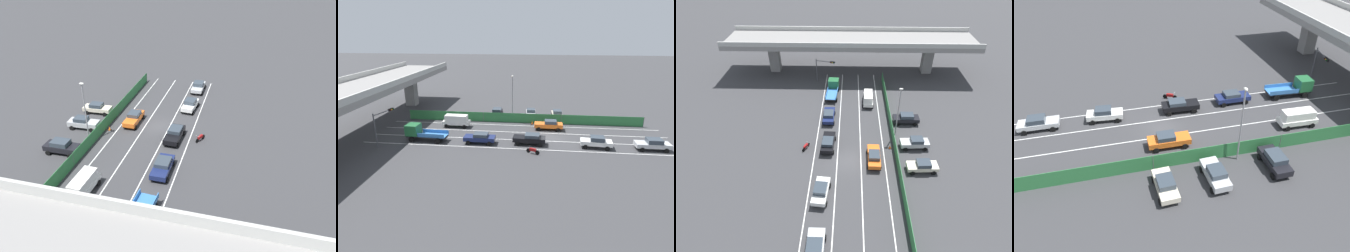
{
  "view_description": "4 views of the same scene",
  "coord_description": "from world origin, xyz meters",
  "views": [
    {
      "loc": [
        -11.63,
        38.88,
        22.58
      ],
      "look_at": [
        -2.3,
        3.0,
        1.92
      ],
      "focal_mm": 34.92,
      "sensor_mm": 36.0,
      "label": 1
    },
    {
      "loc": [
        -42.12,
        2.07,
        15.89
      ],
      "look_at": [
        -1.55,
        6.62,
        2.09
      ],
      "focal_mm": 30.81,
      "sensor_mm": 36.0,
      "label": 2
    },
    {
      "loc": [
        -0.0,
        -29.47,
        28.11
      ],
      "look_at": [
        -0.88,
        6.08,
        1.69
      ],
      "focal_mm": 30.14,
      "sensor_mm": 36.0,
      "label": 3
    },
    {
      "loc": [
        30.71,
        -5.35,
        21.9
      ],
      "look_at": [
        1.52,
        2.08,
        0.98
      ],
      "focal_mm": 34.44,
      "sensor_mm": 36.0,
      "label": 4
    }
  ],
  "objects": [
    {
      "name": "parked_wagon_silver",
      "position": [
        9.86,
        3.22,
        0.92
      ],
      "size": [
        4.33,
        2.09,
        1.68
      ],
      "color": "#B2B5B7",
      "rests_on": "ground"
    },
    {
      "name": "lane_line_mid_left",
      "position": [
        -1.7,
        4.72,
        0.0
      ],
      "size": [
        0.14,
        45.43,
        0.01
      ],
      "primitive_type": "cube",
      "color": "silver",
      "rests_on": "ground"
    },
    {
      "name": "green_fence",
      "position": [
        6.76,
        4.72,
        0.86
      ],
      "size": [
        0.1,
        41.53,
        1.71
      ],
      "color": "#2D753D",
      "rests_on": "ground"
    },
    {
      "name": "traffic_cone",
      "position": [
        6.12,
        2.84,
        0.28
      ],
      "size": [
        0.47,
        0.47,
        0.6
      ],
      "color": "orange",
      "rests_on": "ground"
    },
    {
      "name": "car_sedan_navy",
      "position": [
        -3.57,
        10.22,
        0.87
      ],
      "size": [
        2.05,
        4.51,
        1.53
      ],
      "color": "navy",
      "rests_on": "ground"
    },
    {
      "name": "motorcycle",
      "position": [
        -6.52,
        2.44,
        0.46
      ],
      "size": [
        0.99,
        1.8,
        0.93
      ],
      "color": "black",
      "rests_on": "ground"
    },
    {
      "name": "traffic_light",
      "position": [
        -5.54,
        23.79,
        3.62
      ],
      "size": [
        3.96,
        1.23,
        5.01
      ],
      "color": "#47474C",
      "rests_on": "ground"
    },
    {
      "name": "car_sedan_white",
      "position": [
        -3.44,
        -6.35,
        0.91
      ],
      "size": [
        2.31,
        4.44,
        1.66
      ],
      "color": "white",
      "rests_on": "ground"
    },
    {
      "name": "lane_line_mid_right",
      "position": [
        1.7,
        4.72,
        0.0
      ],
      "size": [
        0.14,
        45.43,
        0.01
      ],
      "primitive_type": "cube",
      "color": "silver",
      "rests_on": "ground"
    },
    {
      "name": "ground_plane",
      "position": [
        0.0,
        0.0,
        0.0
      ],
      "size": [
        300.0,
        300.0,
        0.0
      ],
      "primitive_type": "plane",
      "color": "#38383A"
    },
    {
      "name": "street_lamp",
      "position": [
        7.37,
        6.49,
        4.95
      ],
      "size": [
        0.6,
        0.36,
        8.32
      ],
      "color": "gray",
      "rests_on": "ground"
    },
    {
      "name": "lane_line_right_edge",
      "position": [
        5.11,
        4.72,
        0.0
      ],
      "size": [
        0.14,
        45.43,
        0.01
      ],
      "primitive_type": "cube",
      "color": "silver",
      "rests_on": "ground"
    },
    {
      "name": "parked_sedan_dark",
      "position": [
        9.49,
        9.55,
        0.96
      ],
      "size": [
        4.31,
        2.01,
        1.74
      ],
      "color": "black",
      "rests_on": "ground"
    },
    {
      "name": "flatbed_truck_blue",
      "position": [
        -3.35,
        19.37,
        1.26
      ],
      "size": [
        2.55,
        6.18,
        2.43
      ],
      "color": "black",
      "rests_on": "ground"
    },
    {
      "name": "parked_sedan_cream",
      "position": [
        10.03,
        -1.64,
        0.87
      ],
      "size": [
        4.28,
        2.09,
        1.58
      ],
      "color": "beige",
      "rests_on": "ground"
    },
    {
      "name": "car_taxi_orange",
      "position": [
        3.52,
        0.05,
        0.89
      ],
      "size": [
        2.0,
        4.63,
        1.63
      ],
      "color": "orange",
      "rests_on": "ground"
    },
    {
      "name": "car_van_white",
      "position": [
        3.37,
        15.66,
        1.17
      ],
      "size": [
        2.08,
        4.62,
        2.05
      ],
      "color": "silver",
      "rests_on": "ground"
    },
    {
      "name": "car_sedan_silver",
      "position": [
        -3.38,
        -13.95,
        0.89
      ],
      "size": [
        2.08,
        4.61,
        1.63
      ],
      "color": "#B7BABC",
      "rests_on": "ground"
    },
    {
      "name": "lane_line_left_edge",
      "position": [
        -5.11,
        4.72,
        0.0
      ],
      "size": [
        0.14,
        45.43,
        0.01
      ],
      "primitive_type": "cube",
      "color": "silver",
      "rests_on": "ground"
    },
    {
      "name": "car_sedan_black",
      "position": [
        -3.2,
        2.98,
        0.89
      ],
      "size": [
        2.22,
        4.72,
        1.57
      ],
      "color": "black",
      "rests_on": "ground"
    }
  ]
}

